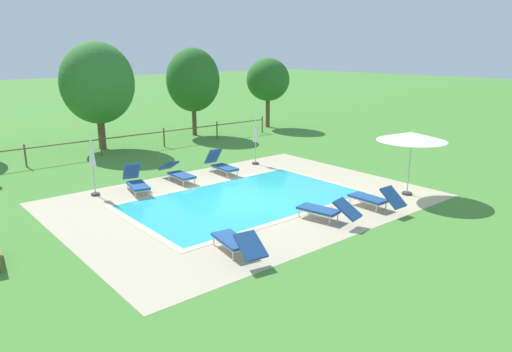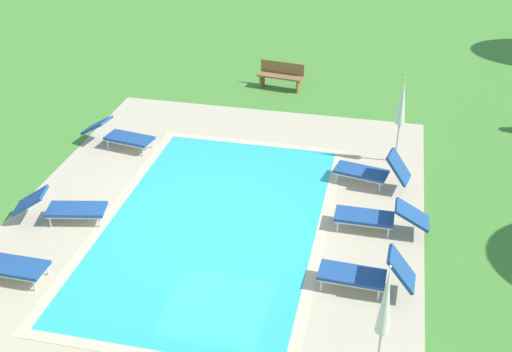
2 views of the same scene
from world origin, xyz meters
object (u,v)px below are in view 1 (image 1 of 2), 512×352
sun_lounger_south_mid (375,198)px  tree_east_mid (268,80)px  sun_lounger_south_near_corner (178,173)px  sun_lounger_north_end (327,210)px  sun_lounger_north_near_steps (221,164)px  sun_lounger_north_far (136,181)px  patio_umbrella_open_foreground (412,137)px  patio_umbrella_closed_row_mid_west (92,154)px  tree_centre (97,83)px  sun_lounger_north_mid (237,242)px  patio_umbrella_closed_row_west (255,133)px  tree_west_mid (193,80)px

sun_lounger_south_mid → tree_east_mid: 17.74m
sun_lounger_south_near_corner → sun_lounger_north_end: bearing=-80.4°
sun_lounger_north_near_steps → sun_lounger_north_far: (-4.04, -0.15, 0.00)m
sun_lounger_north_far → sun_lounger_south_mid: sun_lounger_north_far is taller
sun_lounger_north_far → patio_umbrella_open_foreground: 10.22m
sun_lounger_north_far → sun_lounger_north_end: 7.38m
sun_lounger_north_near_steps → patio_umbrella_closed_row_mid_west: 5.54m
sun_lounger_north_end → sun_lounger_south_mid: (2.10, -0.27, 0.01)m
tree_east_mid → tree_centre: bearing=179.2°
patio_umbrella_closed_row_mid_west → sun_lounger_north_far: bearing=-21.9°
sun_lounger_north_mid → sun_lounger_south_near_corner: 7.57m
sun_lounger_south_near_corner → patio_umbrella_open_foreground: patio_umbrella_open_foreground is taller
sun_lounger_north_mid → sun_lounger_south_mid: 5.77m
sun_lounger_north_end → tree_centre: (-0.93, 15.14, 3.12)m
tree_centre → sun_lounger_north_mid: bearing=-100.1°
patio_umbrella_closed_row_mid_west → sun_lounger_north_mid: bearing=-83.7°
sun_lounger_south_mid → patio_umbrella_closed_row_west: (1.02, 7.45, 1.11)m
patio_umbrella_open_foreground → patio_umbrella_closed_row_mid_west: (-8.86, 7.28, -0.62)m
tree_west_mid → patio_umbrella_closed_row_west: bearing=-103.6°
sun_lounger_north_mid → tree_east_mid: tree_east_mid is taller
patio_umbrella_closed_row_west → tree_centre: bearing=117.0°
sun_lounger_north_mid → patio_umbrella_open_foreground: bearing=1.1°
sun_lounger_north_mid → patio_umbrella_closed_row_west: bearing=47.4°
sun_lounger_north_end → patio_umbrella_closed_row_mid_west: bearing=121.8°
sun_lounger_north_near_steps → patio_umbrella_closed_row_west: bearing=8.9°
sun_lounger_north_end → sun_lounger_south_near_corner: size_ratio=1.03×
patio_umbrella_closed_row_west → tree_west_mid: tree_west_mid is taller
tree_centre → tree_east_mid: 11.67m
patio_umbrella_open_foreground → sun_lounger_north_far: bearing=138.1°
tree_centre → patio_umbrella_closed_row_mid_west: bearing=-114.2°
tree_centre → sun_lounger_south_near_corner: bearing=-91.7°
sun_lounger_north_far → sun_lounger_south_near_corner: bearing=7.7°
tree_centre → tree_east_mid: bearing=-0.8°
sun_lounger_north_near_steps → sun_lounger_north_end: sun_lounger_north_near_steps is taller
sun_lounger_north_near_steps → sun_lounger_south_mid: bearing=-80.6°
tree_west_mid → tree_centre: 6.09m
sun_lounger_south_near_corner → sun_lounger_south_mid: size_ratio=1.04×
sun_lounger_north_end → sun_lounger_south_mid: 2.12m
tree_east_mid → sun_lounger_north_mid: bearing=-133.5°
sun_lounger_north_far → patio_umbrella_closed_row_west: patio_umbrella_closed_row_west is taller
sun_lounger_south_mid → tree_centre: 16.01m
patio_umbrella_closed_row_mid_west → tree_west_mid: tree_west_mid is taller
patio_umbrella_open_foreground → patio_umbrella_closed_row_west: bearing=99.8°
sun_lounger_south_mid → tree_east_mid: bearing=60.5°
sun_lounger_south_near_corner → tree_centre: (0.24, 8.19, 3.12)m
patio_umbrella_closed_row_mid_west → tree_east_mid: tree_east_mid is taller
sun_lounger_north_far → sun_lounger_south_mid: bearing=-53.1°
patio_umbrella_open_foreground → tree_east_mid: 16.33m
sun_lounger_north_mid → patio_umbrella_closed_row_west: (6.79, 7.38, 1.13)m
patio_umbrella_closed_row_mid_west → tree_west_mid: 12.83m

